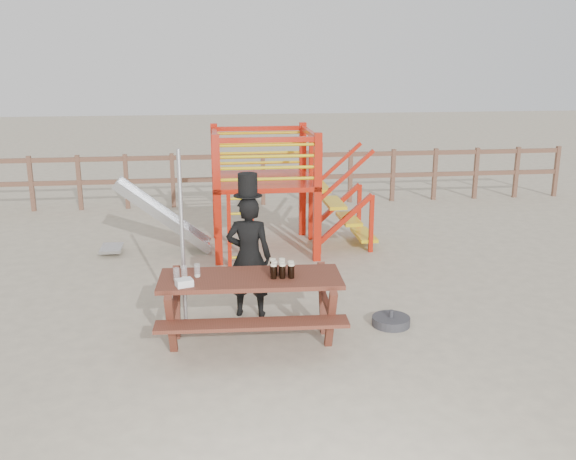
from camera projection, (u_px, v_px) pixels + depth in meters
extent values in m
plane|color=#BAAC90|center=(274.00, 334.00, 7.77)|extent=(60.00, 60.00, 0.00)
cube|color=brown|center=(240.00, 156.00, 14.18)|extent=(15.00, 0.06, 0.10)
cube|color=brown|center=(241.00, 179.00, 14.31)|extent=(15.00, 0.06, 0.10)
cube|color=brown|center=(31.00, 184.00, 13.76)|extent=(0.09, 0.09, 1.20)
cube|color=brown|center=(79.00, 183.00, 13.88)|extent=(0.09, 0.09, 1.20)
cube|color=brown|center=(126.00, 182.00, 14.00)|extent=(0.09, 0.09, 1.20)
cube|color=brown|center=(173.00, 180.00, 14.13)|extent=(0.09, 0.09, 1.20)
cube|color=brown|center=(218.00, 179.00, 14.25)|extent=(0.09, 0.09, 1.20)
cube|color=brown|center=(263.00, 178.00, 14.37)|extent=(0.09, 0.09, 1.20)
cube|color=brown|center=(307.00, 177.00, 14.50)|extent=(0.09, 0.09, 1.20)
cube|color=brown|center=(350.00, 176.00, 14.62)|extent=(0.09, 0.09, 1.20)
cube|color=brown|center=(393.00, 175.00, 14.74)|extent=(0.09, 0.09, 1.20)
cube|color=brown|center=(435.00, 174.00, 14.86)|extent=(0.09, 0.09, 1.20)
cube|color=brown|center=(476.00, 173.00, 14.99)|extent=(0.09, 0.09, 1.20)
cube|color=brown|center=(516.00, 172.00, 15.11)|extent=(0.09, 0.09, 1.20)
cube|color=brown|center=(556.00, 171.00, 15.23)|extent=(0.09, 0.09, 1.20)
cube|color=red|center=(217.00, 201.00, 10.10)|extent=(0.12, 0.12, 2.10)
cube|color=red|center=(317.00, 198.00, 10.30)|extent=(0.12, 0.12, 2.10)
cube|color=red|center=(215.00, 182.00, 11.63)|extent=(0.12, 0.12, 2.10)
cube|color=red|center=(302.00, 180.00, 11.83)|extent=(0.12, 0.12, 2.10)
cube|color=red|center=(263.00, 181.00, 10.92)|extent=(1.72, 1.72, 0.08)
cube|color=red|center=(267.00, 140.00, 9.95)|extent=(1.60, 0.08, 0.08)
cube|color=red|center=(259.00, 128.00, 11.48)|extent=(1.60, 0.08, 0.08)
cube|color=red|center=(215.00, 134.00, 10.62)|extent=(0.08, 1.60, 0.08)
cube|color=red|center=(310.00, 133.00, 10.81)|extent=(0.08, 1.60, 0.08)
cylinder|color=yellow|center=(268.00, 179.00, 10.11)|extent=(1.50, 0.05, 0.05)
cylinder|color=yellow|center=(259.00, 163.00, 11.64)|extent=(1.50, 0.05, 0.05)
cylinder|color=yellow|center=(268.00, 168.00, 10.06)|extent=(1.50, 0.05, 0.05)
cylinder|color=yellow|center=(259.00, 153.00, 11.60)|extent=(1.50, 0.05, 0.05)
cylinder|color=yellow|center=(267.00, 156.00, 10.02)|extent=(1.50, 0.05, 0.05)
cylinder|color=yellow|center=(259.00, 143.00, 11.55)|extent=(1.50, 0.05, 0.05)
cylinder|color=yellow|center=(267.00, 145.00, 9.97)|extent=(1.50, 0.05, 0.05)
cylinder|color=yellow|center=(259.00, 133.00, 11.50)|extent=(1.50, 0.05, 0.05)
cube|color=red|center=(229.00, 231.00, 10.10)|extent=(0.06, 0.06, 1.20)
cube|color=red|center=(252.00, 230.00, 10.14)|extent=(0.06, 0.06, 1.20)
cylinder|color=yellow|center=(241.00, 257.00, 10.24)|extent=(0.36, 0.04, 0.04)
cylinder|color=yellow|center=(241.00, 243.00, 10.17)|extent=(0.36, 0.04, 0.04)
cylinder|color=yellow|center=(241.00, 228.00, 10.11)|extent=(0.36, 0.04, 0.04)
cylinder|color=yellow|center=(240.00, 214.00, 10.05)|extent=(0.36, 0.04, 0.04)
cylinder|color=yellow|center=(240.00, 199.00, 9.98)|extent=(0.36, 0.04, 0.04)
cube|color=yellow|center=(318.00, 186.00, 11.07)|extent=(0.30, 0.90, 0.06)
cube|color=yellow|center=(334.00, 203.00, 11.19)|extent=(0.30, 0.90, 0.06)
cube|color=yellow|center=(349.00, 219.00, 11.30)|extent=(0.30, 0.90, 0.06)
cube|color=yellow|center=(364.00, 235.00, 11.41)|extent=(0.30, 0.90, 0.06)
cube|color=red|center=(346.00, 219.00, 10.82)|extent=(0.95, 0.08, 0.86)
cube|color=red|center=(335.00, 207.00, 11.68)|extent=(0.95, 0.08, 0.86)
cube|color=silver|center=(164.00, 217.00, 10.87)|extent=(1.53, 0.55, 1.21)
cube|color=silver|center=(163.00, 218.00, 10.60)|extent=(1.58, 0.04, 1.28)
cube|color=silver|center=(165.00, 211.00, 11.12)|extent=(1.58, 0.04, 1.28)
cube|color=silver|center=(112.00, 248.00, 10.90)|extent=(0.35, 0.55, 0.05)
cube|color=maroon|center=(250.00, 279.00, 7.37)|extent=(2.13, 0.88, 0.05)
cube|color=maroon|center=(252.00, 324.00, 6.90)|extent=(2.10, 0.39, 0.04)
cube|color=maroon|center=(250.00, 287.00, 8.01)|extent=(2.10, 0.39, 0.04)
cube|color=maroon|center=(174.00, 314.00, 7.41)|extent=(0.14, 1.26, 0.75)
cube|color=maroon|center=(326.00, 309.00, 7.55)|extent=(0.14, 1.26, 0.75)
imported|color=black|center=(249.00, 257.00, 8.16)|extent=(0.64, 0.48, 1.58)
cube|color=#0B8017|center=(250.00, 240.00, 8.23)|extent=(0.07, 0.03, 0.37)
cylinder|color=black|center=(248.00, 196.00, 7.94)|extent=(0.36, 0.36, 0.01)
cylinder|color=black|center=(248.00, 184.00, 7.91)|extent=(0.24, 0.24, 0.27)
cube|color=white|center=(249.00, 175.00, 8.00)|extent=(0.12, 0.03, 0.03)
cylinder|color=#B2B2B7|center=(182.00, 244.00, 7.56)|extent=(0.05, 0.05, 2.24)
cylinder|color=#313136|center=(391.00, 321.00, 8.02)|extent=(0.47, 0.47, 0.11)
cylinder|color=#313136|center=(391.00, 314.00, 7.99)|extent=(0.05, 0.05, 0.09)
cube|color=white|center=(184.00, 283.00, 7.05)|extent=(0.21, 0.19, 0.08)
cylinder|color=black|center=(274.00, 272.00, 7.29)|extent=(0.07, 0.07, 0.15)
cylinder|color=#F3E9C6|center=(274.00, 265.00, 7.26)|extent=(0.07, 0.07, 0.02)
cylinder|color=black|center=(282.00, 272.00, 7.30)|extent=(0.07, 0.07, 0.15)
cylinder|color=#F3E9C6|center=(282.00, 265.00, 7.27)|extent=(0.07, 0.07, 0.02)
cylinder|color=black|center=(291.00, 272.00, 7.30)|extent=(0.07, 0.07, 0.15)
cylinder|color=#F3E9C6|center=(291.00, 265.00, 7.28)|extent=(0.07, 0.07, 0.02)
cylinder|color=black|center=(274.00, 269.00, 7.39)|extent=(0.07, 0.07, 0.15)
cylinder|color=#F3E9C6|center=(274.00, 262.00, 7.37)|extent=(0.07, 0.07, 0.02)
cylinder|color=black|center=(282.00, 269.00, 7.40)|extent=(0.07, 0.07, 0.15)
cylinder|color=#F3E9C6|center=(282.00, 262.00, 7.37)|extent=(0.07, 0.07, 0.02)
cylinder|color=black|center=(291.00, 269.00, 7.39)|extent=(0.07, 0.07, 0.15)
cylinder|color=#F3E9C6|center=(291.00, 262.00, 7.37)|extent=(0.07, 0.07, 0.02)
cylinder|color=black|center=(273.00, 267.00, 7.47)|extent=(0.07, 0.07, 0.15)
cylinder|color=#F3E9C6|center=(273.00, 260.00, 7.45)|extent=(0.07, 0.07, 0.02)
cylinder|color=black|center=(282.00, 266.00, 7.49)|extent=(0.07, 0.07, 0.15)
cylinder|color=#F3E9C6|center=(282.00, 259.00, 7.46)|extent=(0.07, 0.07, 0.02)
cylinder|color=silver|center=(197.00, 270.00, 7.35)|extent=(0.07, 0.07, 0.15)
cylinder|color=#F3E9C6|center=(197.00, 276.00, 7.36)|extent=(0.06, 0.06, 0.02)
cylinder|color=silver|center=(184.00, 272.00, 7.28)|extent=(0.07, 0.07, 0.15)
cylinder|color=#F3E9C6|center=(184.00, 278.00, 7.30)|extent=(0.06, 0.06, 0.02)
cylinder|color=silver|center=(177.00, 275.00, 7.21)|extent=(0.07, 0.07, 0.15)
cylinder|color=#F3E9C6|center=(177.00, 280.00, 7.23)|extent=(0.06, 0.06, 0.02)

